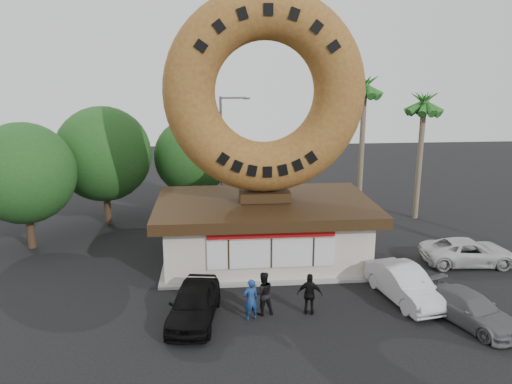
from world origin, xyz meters
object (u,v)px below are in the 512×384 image
at_px(person_right, 310,294).
at_px(car_black, 194,303).
at_px(giant_donut, 265,92).
at_px(donut_shop, 264,228).
at_px(car_grey, 470,309).
at_px(car_white, 469,252).
at_px(person_center, 263,293).
at_px(street_lamp, 223,147).
at_px(person_left, 251,300).
at_px(car_silver, 404,284).

height_order(person_right, car_black, person_right).
bearing_deg(person_right, giant_donut, -64.42).
xyz_separation_m(donut_shop, car_grey, (7.54, -7.40, -1.14)).
bearing_deg(car_white, giant_donut, 85.68).
height_order(person_center, car_grey, person_center).
relative_size(donut_shop, car_white, 2.33).
bearing_deg(donut_shop, car_black, -119.69).
bearing_deg(car_white, car_black, 112.37).
relative_size(street_lamp, person_left, 4.52).
bearing_deg(car_grey, street_lamp, 96.04).
xyz_separation_m(street_lamp, car_black, (-1.68, -16.22, -3.72)).
xyz_separation_m(giant_donut, car_black, (-3.53, -6.22, -8.04)).
bearing_deg(donut_shop, car_grey, -44.47).
height_order(street_lamp, car_white, street_lamp).
bearing_deg(car_white, car_grey, 156.94).
distance_m(street_lamp, car_grey, 20.17).
height_order(street_lamp, car_silver, street_lamp).
distance_m(person_left, car_white, 12.72).
xyz_separation_m(giant_donut, car_grey, (7.54, -7.42, -8.18)).
bearing_deg(person_left, car_silver, 171.08).
bearing_deg(person_left, street_lamp, -106.29).
relative_size(person_left, car_black, 0.40).
relative_size(person_left, person_right, 0.99).
relative_size(street_lamp, person_right, 4.46).
relative_size(street_lamp, car_black, 1.79).
height_order(giant_donut, street_lamp, giant_donut).
height_order(giant_donut, car_black, giant_donut).
relative_size(person_right, car_grey, 0.42).
relative_size(person_right, car_silver, 0.39).
height_order(donut_shop, car_silver, donut_shop).
relative_size(donut_shop, car_grey, 2.61).
bearing_deg(car_black, car_white, 26.69).
distance_m(person_center, car_silver, 6.40).
height_order(street_lamp, person_center, street_lamp).
bearing_deg(person_right, car_white, -139.70).
distance_m(person_left, car_silver, 7.00).
bearing_deg(donut_shop, person_center, -96.61).
bearing_deg(car_grey, person_left, 150.83).
bearing_deg(person_right, car_silver, -154.07).
xyz_separation_m(street_lamp, car_white, (12.40, -11.55, -3.82)).
xyz_separation_m(person_center, car_black, (-2.85, -0.28, -0.17)).
bearing_deg(street_lamp, person_center, -85.80).
relative_size(person_center, car_black, 0.42).
relative_size(giant_donut, car_white, 2.09).
bearing_deg(car_grey, car_white, 40.60).
bearing_deg(person_left, donut_shop, -119.44).
height_order(person_center, car_silver, person_center).
distance_m(donut_shop, car_grey, 10.63).
xyz_separation_m(donut_shop, person_center, (-0.69, -5.92, -0.84)).
xyz_separation_m(donut_shop, car_white, (10.54, -1.53, -1.10)).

